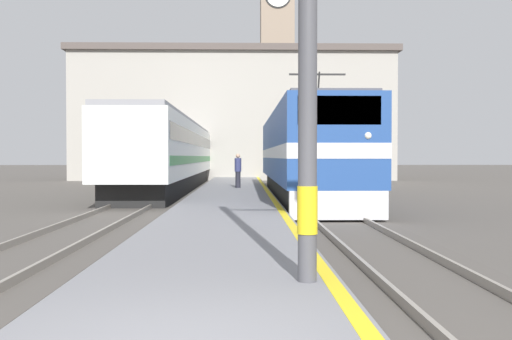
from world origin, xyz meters
TOP-DOWN VIEW (x-y plane):
  - ground_plane at (0.00, 30.00)m, footprint 200.00×200.00m
  - platform at (0.00, 25.00)m, footprint 3.47×140.00m
  - rail_track_near at (3.13, 25.00)m, footprint 2.83×140.00m
  - rail_track_far at (-3.52, 25.00)m, footprint 2.83×140.00m
  - locomotive_train at (3.13, 21.58)m, footprint 2.92×20.05m
  - passenger_train at (-3.52, 36.57)m, footprint 2.92×42.18m
  - person_on_platform at (0.21, 25.37)m, footprint 0.34×0.34m
  - clock_tower at (3.94, 56.60)m, footprint 4.19×4.19m
  - station_building at (-0.30, 44.31)m, footprint 25.94×7.30m

SIDE VIEW (x-z plane):
  - ground_plane at x=0.00m, z-range 0.00..0.00m
  - rail_track_near at x=3.13m, z-range -0.05..0.11m
  - rail_track_far at x=-3.52m, z-range -0.05..0.11m
  - platform at x=0.00m, z-range 0.00..0.28m
  - person_on_platform at x=0.21m, z-range 0.32..2.05m
  - locomotive_train at x=3.13m, z-range -0.44..4.39m
  - passenger_train at x=-3.52m, z-range 0.15..3.94m
  - station_building at x=-0.30m, z-range 0.03..10.51m
  - clock_tower at x=3.94m, z-range 0.71..24.01m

